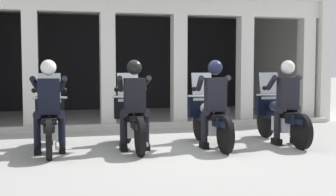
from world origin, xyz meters
TOP-DOWN VIEW (x-y plane):
  - ground_plane at (0.00, 3.00)m, footprint 80.00×80.00m
  - station_building at (0.06, 5.63)m, footprint 10.07×5.11m
  - kerb_strip at (0.06, 2.59)m, footprint 9.57×0.24m
  - motorcycle_far_left at (-2.16, 0.23)m, footprint 0.62×2.04m
  - police_officer_far_left at (-2.16, -0.06)m, footprint 0.63×0.61m
  - motorcycle_center_left at (-0.72, 0.16)m, footprint 0.62×2.04m
  - police_officer_center_left at (-0.72, -0.12)m, footprint 0.63×0.61m
  - motorcycle_center_right at (0.72, 0.04)m, footprint 0.62×2.04m
  - police_officer_center_right at (0.72, -0.24)m, footprint 0.63×0.61m
  - motorcycle_far_right at (2.16, 0.06)m, footprint 0.62×2.04m
  - police_officer_far_right at (2.16, -0.22)m, footprint 0.63×0.61m

SIDE VIEW (x-z plane):
  - ground_plane at x=0.00m, z-range 0.00..0.00m
  - kerb_strip at x=0.06m, z-range 0.00..0.12m
  - motorcycle_far_left at x=-2.16m, z-range -0.17..1.17m
  - motorcycle_center_left at x=-0.72m, z-range -0.17..1.17m
  - motorcycle_center_right at x=0.72m, z-range -0.17..1.17m
  - motorcycle_far_right at x=2.16m, z-range -0.17..1.17m
  - police_officer_far_left at x=-2.16m, z-range 0.15..1.73m
  - police_officer_center_left at x=-0.72m, z-range 0.15..1.73m
  - police_officer_center_right at x=0.72m, z-range 0.15..1.73m
  - police_officer_far_right at x=2.16m, z-range 0.15..1.73m
  - station_building at x=0.06m, z-range 0.45..3.80m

